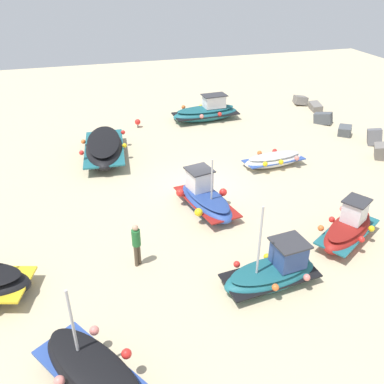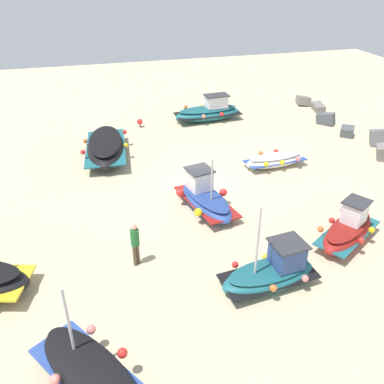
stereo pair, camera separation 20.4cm
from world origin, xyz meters
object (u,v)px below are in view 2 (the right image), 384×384
object	(u,v)px
fishing_boat_2	(91,375)
fishing_boat_5	(348,230)
mooring_buoy_0	(140,122)
person_walking	(135,242)
fishing_boat_1	(205,198)
fishing_boat_7	(272,272)
fishing_boat_3	(106,147)
fishing_boat_4	(209,112)
fishing_boat_6	(275,160)

from	to	relation	value
fishing_boat_2	fishing_boat_5	distance (m)	10.98
fishing_boat_2	mooring_buoy_0	size ratio (longest dim) A/B	7.08
fishing_boat_5	person_walking	world-z (taller)	fishing_boat_5
fishing_boat_5	mooring_buoy_0	distance (m)	16.17
mooring_buoy_0	person_walking	bearing A→B (deg)	-9.77
mooring_buoy_0	fishing_boat_1	bearing A→B (deg)	6.01
fishing_boat_2	fishing_boat_7	bearing A→B (deg)	78.60
fishing_boat_3	fishing_boat_5	size ratio (longest dim) A/B	1.54
fishing_boat_4	mooring_buoy_0	xyz separation A→B (m)	(0.09, -4.90, -0.21)
fishing_boat_2	mooring_buoy_0	bearing A→B (deg)	134.27
fishing_boat_2	fishing_boat_5	bearing A→B (deg)	78.04
fishing_boat_3	mooring_buoy_0	distance (m)	4.96
fishing_boat_4	mooring_buoy_0	size ratio (longest dim) A/B	8.38
fishing_boat_2	person_walking	distance (m)	5.18
fishing_boat_1	fishing_boat_3	bearing A→B (deg)	16.61
fishing_boat_3	fishing_boat_4	size ratio (longest dim) A/B	1.14
fishing_boat_4	mooring_buoy_0	distance (m)	4.91
mooring_buoy_0	fishing_boat_2	bearing A→B (deg)	-12.94
fishing_boat_1	fishing_boat_4	distance (m)	11.81
fishing_boat_4	fishing_boat_5	xyz separation A→B (m)	(15.14, 1.00, -0.01)
fishing_boat_6	fishing_boat_2	bearing A→B (deg)	41.47
fishing_boat_5	fishing_boat_6	size ratio (longest dim) A/B	1.01
fishing_boat_3	fishing_boat_7	size ratio (longest dim) A/B	1.51
fishing_boat_1	mooring_buoy_0	distance (m)	11.17
fishing_boat_2	fishing_boat_6	world-z (taller)	fishing_boat_2
fishing_boat_3	fishing_boat_2	bearing A→B (deg)	179.08
fishing_boat_3	mooring_buoy_0	bearing A→B (deg)	-26.20
person_walking	fishing_boat_4	bearing A→B (deg)	113.08
person_walking	mooring_buoy_0	size ratio (longest dim) A/B	3.07
fishing_boat_3	fishing_boat_5	distance (m)	13.80
fishing_boat_3	fishing_boat_4	xyz separation A→B (m)	(-4.30, 7.53, -0.01)
fishing_boat_2	fishing_boat_6	size ratio (longest dim) A/B	1.15
fishing_boat_1	fishing_boat_3	size ratio (longest dim) A/B	0.72
fishing_boat_5	fishing_boat_7	distance (m)	4.24
fishing_boat_1	fishing_boat_7	xyz separation A→B (m)	(5.39, 0.75, -0.02)
fishing_boat_3	fishing_boat_5	world-z (taller)	fishing_boat_5
fishing_boat_4	person_walking	distance (m)	16.04
person_walking	mooring_buoy_0	distance (m)	14.38
fishing_boat_6	mooring_buoy_0	xyz separation A→B (m)	(-7.93, -6.14, 0.02)
person_walking	mooring_buoy_0	world-z (taller)	person_walking
fishing_boat_4	fishing_boat_7	size ratio (longest dim) A/B	1.33
fishing_boat_4	fishing_boat_6	world-z (taller)	fishing_boat_4
fishing_boat_3	fishing_boat_7	distance (m)	13.11
fishing_boat_2	fishing_boat_5	xyz separation A→B (m)	(-3.90, 10.26, 0.01)
fishing_boat_6	fishing_boat_7	size ratio (longest dim) A/B	0.98
person_walking	fishing_boat_5	bearing A→B (deg)	44.24
fishing_boat_1	fishing_boat_2	xyz separation A→B (m)	(7.85, -5.52, 0.01)
fishing_boat_5	fishing_boat_6	world-z (taller)	fishing_boat_5
fishing_boat_1	fishing_boat_7	distance (m)	5.44
fishing_boat_1	fishing_boat_2	world-z (taller)	fishing_boat_2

